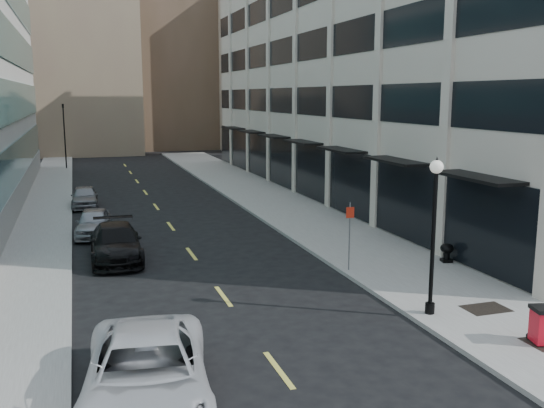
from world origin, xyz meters
TOP-DOWN VIEW (x-y plane):
  - ground at (0.00, 0.00)m, footprint 160.00×160.00m
  - sidewalk_right at (7.50, 20.00)m, footprint 5.00×80.00m
  - sidewalk_left at (-6.50, 20.00)m, footprint 3.00×80.00m
  - building_right at (16.94, 26.99)m, footprint 15.30×46.50m
  - skyline_tan_near at (-4.00, 68.00)m, footprint 14.00×18.00m
  - skyline_brown at (8.00, 72.00)m, footprint 12.00×16.00m
  - skyline_stone at (18.00, 66.00)m, footprint 10.00×14.00m
  - grate_far at (7.60, 3.80)m, footprint 1.40×1.00m
  - road_centerline at (0.00, 17.00)m, footprint 0.15×68.20m
  - traffic_signal at (-5.50, 48.00)m, footprint 0.66×0.66m
  - car_white_van at (-3.38, 1.07)m, footprint 3.48×6.23m
  - car_black_pickup at (-3.20, 14.00)m, footprint 2.18×5.15m
  - car_silver_sedan at (-3.94, 18.91)m, footprint 2.10×4.19m
  - car_grey_sedan at (-4.23, 27.16)m, footprint 1.70×4.00m
  - trash_bin at (7.31, 1.00)m, footprint 0.78×0.79m
  - lamppost at (5.66, 4.00)m, footprint 0.41×0.41m
  - sign_post at (5.30, 9.15)m, footprint 0.31×0.08m
  - urn_planter at (9.60, 8.97)m, footprint 0.55×0.55m

SIDE VIEW (x-z plane):
  - ground at x=0.00m, z-range 0.00..0.00m
  - road_centerline at x=0.00m, z-range 0.00..0.01m
  - sidewalk_right at x=7.50m, z-range 0.00..0.15m
  - sidewalk_left at x=-6.50m, z-range 0.00..0.15m
  - grate_far at x=7.60m, z-range 0.15..0.16m
  - urn_planter at x=9.60m, z-range 0.23..1.00m
  - car_grey_sedan at x=-4.23m, z-range 0.00..1.35m
  - car_silver_sedan at x=-3.94m, z-range 0.00..1.37m
  - trash_bin at x=7.31m, z-range 0.19..1.24m
  - car_black_pickup at x=-3.20m, z-range 0.00..1.48m
  - car_white_van at x=-3.38m, z-range 0.00..1.65m
  - sign_post at x=5.30m, z-range 0.51..3.19m
  - lamppost at x=5.66m, z-range 0.58..5.50m
  - traffic_signal at x=-5.50m, z-range 2.23..9.21m
  - building_right at x=16.94m, z-range -0.13..18.12m
  - skyline_stone at x=18.00m, z-range 0.00..20.00m
  - skyline_tan_near at x=-4.00m, z-range 0.00..28.00m
  - skyline_brown at x=8.00m, z-range 0.00..34.00m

